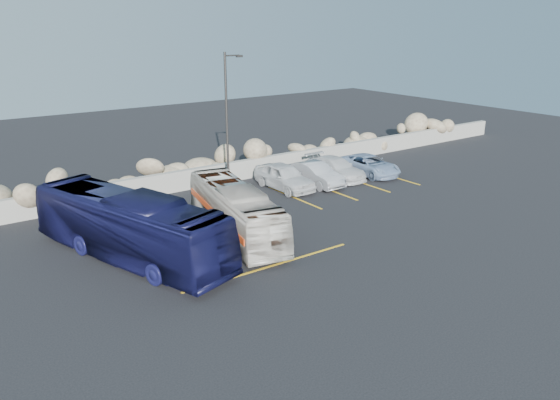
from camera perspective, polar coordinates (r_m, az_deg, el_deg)
ground at (r=22.85m, az=1.35°, el=-6.51°), size 90.00×90.00×0.00m
seawall at (r=32.46m, az=-11.43°, el=1.81°), size 60.00×0.40×1.20m
riprap_pile at (r=33.34m, az=-12.36°, el=3.43°), size 54.00×2.80×2.60m
parking_lines at (r=29.59m, az=2.11°, el=-0.64°), size 18.16×9.36×0.01m
lamppost at (r=30.57m, az=-5.49°, el=8.21°), size 1.14×0.18×8.00m
vintage_bus at (r=25.41m, az=-4.69°, el=-1.09°), size 3.60×8.72×2.37m
tour_coach at (r=23.51m, az=-15.43°, el=-2.69°), size 5.38×10.52×2.86m
car_a at (r=32.45m, az=0.45°, el=2.46°), size 1.86×4.48×1.52m
car_b at (r=33.33m, az=3.72°, el=2.72°), size 1.53×4.20×1.38m
car_c at (r=34.95m, az=5.85°, el=3.33°), size 1.94×4.55×1.31m
car_d at (r=36.10m, az=9.30°, el=3.63°), size 2.15×4.55×1.26m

